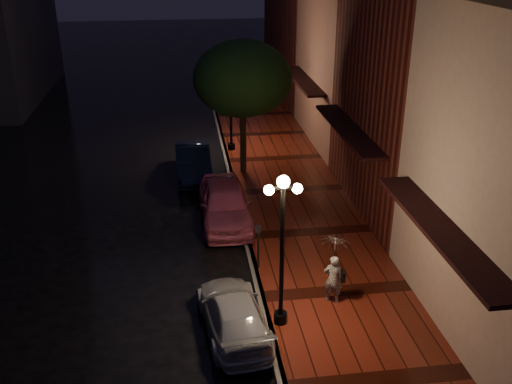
{
  "coord_description": "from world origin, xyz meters",
  "views": [
    {
      "loc": [
        -2.01,
        -17.51,
        9.71
      ],
      "look_at": [
        0.48,
        0.92,
        1.4
      ],
      "focal_mm": 40.0,
      "sensor_mm": 36.0,
      "label": 1
    }
  ],
  "objects_px": {
    "street_tree": "(243,81)",
    "woman_with_umbrella": "(335,260)",
    "streetlamp_near": "(282,243)",
    "parking_meter": "(259,242)",
    "silver_car": "(233,314)",
    "pink_car": "(225,203)",
    "streetlamp_far": "(231,101)",
    "navy_car": "(193,161)"
  },
  "relations": [
    {
      "from": "streetlamp_near",
      "to": "silver_car",
      "type": "xyz_separation_m",
      "value": [
        -1.28,
        -0.02,
        -2.04
      ]
    },
    {
      "from": "navy_car",
      "to": "parking_meter",
      "type": "relative_size",
      "value": 2.87
    },
    {
      "from": "navy_car",
      "to": "woman_with_umbrella",
      "type": "xyz_separation_m",
      "value": [
        3.62,
        -10.34,
        0.82
      ]
    },
    {
      "from": "street_tree",
      "to": "woman_with_umbrella",
      "type": "xyz_separation_m",
      "value": [
        1.39,
        -10.2,
        -2.73
      ]
    },
    {
      "from": "navy_car",
      "to": "woman_with_umbrella",
      "type": "height_order",
      "value": "woman_with_umbrella"
    },
    {
      "from": "navy_car",
      "to": "silver_car",
      "type": "bearing_deg",
      "value": -87.77
    },
    {
      "from": "street_tree",
      "to": "silver_car",
      "type": "distance_m",
      "value": 11.71
    },
    {
      "from": "street_tree",
      "to": "parking_meter",
      "type": "bearing_deg",
      "value": -93.24
    },
    {
      "from": "pink_car",
      "to": "parking_meter",
      "type": "bearing_deg",
      "value": -78.82
    },
    {
      "from": "silver_car",
      "to": "woman_with_umbrella",
      "type": "distance_m",
      "value": 3.18
    },
    {
      "from": "silver_car",
      "to": "parking_meter",
      "type": "height_order",
      "value": "parking_meter"
    },
    {
      "from": "streetlamp_far",
      "to": "pink_car",
      "type": "xyz_separation_m",
      "value": [
        -0.95,
        -7.53,
        -1.84
      ]
    },
    {
      "from": "navy_car",
      "to": "woman_with_umbrella",
      "type": "distance_m",
      "value": 10.99
    },
    {
      "from": "streetlamp_far",
      "to": "woman_with_umbrella",
      "type": "relative_size",
      "value": 2.08
    },
    {
      "from": "streetlamp_far",
      "to": "woman_with_umbrella",
      "type": "height_order",
      "value": "streetlamp_far"
    },
    {
      "from": "pink_car",
      "to": "silver_car",
      "type": "relative_size",
      "value": 1.16
    },
    {
      "from": "streetlamp_far",
      "to": "silver_car",
      "type": "distance_m",
      "value": 14.22
    },
    {
      "from": "streetlamp_near",
      "to": "woman_with_umbrella",
      "type": "xyz_separation_m",
      "value": [
        1.65,
        0.79,
        -1.08
      ]
    },
    {
      "from": "street_tree",
      "to": "pink_car",
      "type": "relative_size",
      "value": 1.29
    },
    {
      "from": "parking_meter",
      "to": "pink_car",
      "type": "bearing_deg",
      "value": 116.7
    },
    {
      "from": "pink_car",
      "to": "woman_with_umbrella",
      "type": "bearing_deg",
      "value": -66.11
    },
    {
      "from": "streetlamp_far",
      "to": "street_tree",
      "type": "bearing_deg",
      "value": -85.09
    },
    {
      "from": "pink_car",
      "to": "streetlamp_near",
      "type": "bearing_deg",
      "value": -82.32
    },
    {
      "from": "pink_car",
      "to": "silver_car",
      "type": "height_order",
      "value": "pink_car"
    },
    {
      "from": "streetlamp_near",
      "to": "streetlamp_far",
      "type": "bearing_deg",
      "value": 90.0
    },
    {
      "from": "street_tree",
      "to": "parking_meter",
      "type": "relative_size",
      "value": 3.92
    },
    {
      "from": "streetlamp_far",
      "to": "streetlamp_near",
      "type": "bearing_deg",
      "value": -90.0
    },
    {
      "from": "streetlamp_near",
      "to": "pink_car",
      "type": "bearing_deg",
      "value": 98.35
    },
    {
      "from": "pink_car",
      "to": "woman_with_umbrella",
      "type": "distance_m",
      "value": 6.29
    },
    {
      "from": "parking_meter",
      "to": "streetlamp_near",
      "type": "bearing_deg",
      "value": -71.2
    },
    {
      "from": "street_tree",
      "to": "streetlamp_near",
      "type": "bearing_deg",
      "value": -91.35
    },
    {
      "from": "parking_meter",
      "to": "navy_car",
      "type": "bearing_deg",
      "value": 116.99
    },
    {
      "from": "street_tree",
      "to": "pink_car",
      "type": "xyz_separation_m",
      "value": [
        -1.21,
        -4.52,
        -3.48
      ]
    },
    {
      "from": "woman_with_umbrella",
      "to": "pink_car",
      "type": "bearing_deg",
      "value": -45.97
    },
    {
      "from": "streetlamp_near",
      "to": "woman_with_umbrella",
      "type": "distance_m",
      "value": 2.12
    },
    {
      "from": "streetlamp_far",
      "to": "pink_car",
      "type": "bearing_deg",
      "value": -97.19
    },
    {
      "from": "streetlamp_near",
      "to": "parking_meter",
      "type": "bearing_deg",
      "value": 93.95
    },
    {
      "from": "woman_with_umbrella",
      "to": "parking_meter",
      "type": "bearing_deg",
      "value": -29.3
    },
    {
      "from": "street_tree",
      "to": "parking_meter",
      "type": "height_order",
      "value": "street_tree"
    },
    {
      "from": "streetlamp_far",
      "to": "woman_with_umbrella",
      "type": "distance_m",
      "value": 13.36
    },
    {
      "from": "navy_car",
      "to": "silver_car",
      "type": "xyz_separation_m",
      "value": [
        0.69,
        -11.15,
        -0.14
      ]
    },
    {
      "from": "silver_car",
      "to": "pink_car",
      "type": "bearing_deg",
      "value": -99.33
    }
  ]
}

